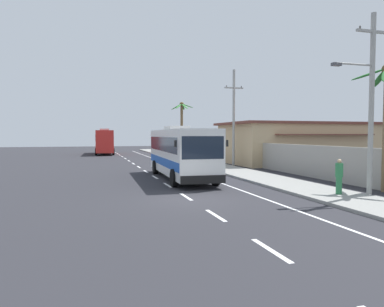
# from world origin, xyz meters

# --- Properties ---
(ground_plane) EXTENTS (160.00, 160.00, 0.00)m
(ground_plane) POSITION_xyz_m (0.00, 0.00, 0.00)
(ground_plane) COLOR #28282D
(sidewalk_kerb) EXTENTS (3.20, 90.00, 0.14)m
(sidewalk_kerb) POSITION_xyz_m (6.80, 10.00, 0.07)
(sidewalk_kerb) COLOR gray
(sidewalk_kerb) RESTS_ON ground
(lane_markings) EXTENTS (3.52, 71.00, 0.01)m
(lane_markings) POSITION_xyz_m (2.17, 14.33, 0.00)
(lane_markings) COLOR white
(lane_markings) RESTS_ON ground
(boundary_wall) EXTENTS (0.24, 60.00, 2.25)m
(boundary_wall) POSITION_xyz_m (10.60, 14.00, 1.13)
(boundary_wall) COLOR #9E998E
(boundary_wall) RESTS_ON ground
(coach_bus_foreground) EXTENTS (3.18, 11.03, 3.60)m
(coach_bus_foreground) POSITION_xyz_m (1.56, 7.79, 1.88)
(coach_bus_foreground) COLOR white
(coach_bus_foreground) RESTS_ON ground
(coach_bus_far_lane) EXTENTS (3.23, 10.86, 3.92)m
(coach_bus_far_lane) POSITION_xyz_m (-2.01, 41.19, 2.04)
(coach_bus_far_lane) COLOR red
(coach_bus_far_lane) RESTS_ON ground
(motorcycle_beside_bus) EXTENTS (0.56, 1.96, 1.68)m
(motorcycle_beside_bus) POSITION_xyz_m (4.08, 16.50, 0.68)
(motorcycle_beside_bus) COLOR black
(motorcycle_beside_bus) RESTS_ON ground
(pedestrian_near_kerb) EXTENTS (0.36, 0.36, 1.68)m
(pedestrian_near_kerb) POSITION_xyz_m (7.02, -1.40, 1.02)
(pedestrian_near_kerb) COLOR #2D7A47
(pedestrian_near_kerb) RESTS_ON sidewalk_kerb
(utility_pole_nearest) EXTENTS (3.19, 0.24, 8.72)m
(utility_pole_nearest) POSITION_xyz_m (8.41, -1.73, 4.65)
(utility_pole_nearest) COLOR #9E9E99
(utility_pole_nearest) RESTS_ON ground
(utility_pole_mid) EXTENTS (1.87, 0.24, 9.06)m
(utility_pole_mid) POSITION_xyz_m (8.67, 15.38, 4.68)
(utility_pole_mid) COLOR #9E9E99
(utility_pole_mid) RESTS_ON ground
(palm_second) EXTENTS (2.99, 2.92, 7.39)m
(palm_second) POSITION_xyz_m (7.65, 30.73, 4.79)
(palm_second) COLOR brown
(palm_second) RESTS_ON ground
(roadside_building) EXTENTS (15.65, 9.69, 4.26)m
(roadside_building) POSITION_xyz_m (16.85, 17.37, 2.14)
(roadside_building) COLOR tan
(roadside_building) RESTS_ON ground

